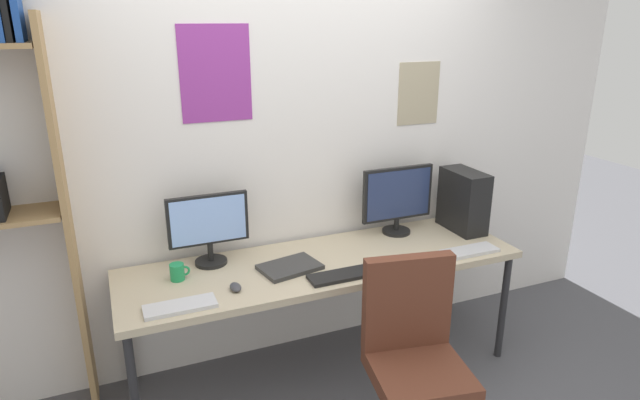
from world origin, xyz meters
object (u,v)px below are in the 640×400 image
(pc_tower, at_px, (463,201))
(keyboard_left, at_px, (180,306))
(monitor_left, at_px, (209,226))
(computer_mouse, at_px, (235,287))
(desk, at_px, (323,268))
(coffee_mug, at_px, (178,272))
(keyboard_center, at_px, (340,276))
(keyboard_right, at_px, (469,251))
(laptop_closed, at_px, (290,267))
(office_chair, at_px, (414,379))
(monitor_right, at_px, (398,198))

(pc_tower, height_order, keyboard_left, pc_tower)
(monitor_left, distance_m, computer_mouse, 0.42)
(desk, xyz_separation_m, computer_mouse, (-0.55, -0.15, 0.07))
(pc_tower, bearing_deg, keyboard_left, -169.96)
(pc_tower, distance_m, computer_mouse, 1.61)
(monitor_left, xyz_separation_m, coffee_mug, (-0.20, -0.14, -0.18))
(keyboard_center, bearing_deg, pc_tower, 17.86)
(desk, relative_size, keyboard_right, 6.55)
(pc_tower, relative_size, keyboard_center, 1.14)
(keyboard_right, distance_m, computer_mouse, 1.39)
(monitor_left, height_order, keyboard_left, monitor_left)
(keyboard_center, relative_size, keyboard_right, 0.99)
(pc_tower, distance_m, keyboard_center, 1.09)
(keyboard_left, bearing_deg, monitor_left, 61.51)
(laptop_closed, bearing_deg, desk, -3.15)
(pc_tower, relative_size, keyboard_left, 1.16)
(office_chair, distance_m, keyboard_center, 0.64)
(computer_mouse, distance_m, laptop_closed, 0.36)
(monitor_left, bearing_deg, coffee_mug, -146.37)
(keyboard_center, bearing_deg, desk, 90.00)
(computer_mouse, distance_m, coffee_mug, 0.34)
(desk, distance_m, keyboard_left, 0.87)
(desk, height_order, computer_mouse, computer_mouse)
(laptop_closed, bearing_deg, pc_tower, -5.19)
(office_chair, xyz_separation_m, laptop_closed, (-0.38, 0.71, 0.35))
(laptop_closed, bearing_deg, keyboard_right, -21.93)
(desk, bearing_deg, monitor_right, 19.49)
(office_chair, xyz_separation_m, monitor_left, (-0.76, 0.95, 0.57))
(desk, height_order, monitor_right, monitor_right)
(monitor_left, distance_m, keyboard_left, 0.55)
(monitor_left, height_order, computer_mouse, monitor_left)
(laptop_closed, bearing_deg, keyboard_left, -173.50)
(coffee_mug, bearing_deg, desk, -5.49)
(keyboard_right, height_order, coffee_mug, coffee_mug)
(monitor_left, bearing_deg, pc_tower, -3.95)
(keyboard_left, relative_size, coffee_mug, 3.22)
(office_chair, xyz_separation_m, computer_mouse, (-0.71, 0.59, 0.35))
(monitor_left, distance_m, coffee_mug, 0.30)
(office_chair, xyz_separation_m, keyboard_left, (-1.00, 0.51, 0.35))
(monitor_right, xyz_separation_m, keyboard_right, (0.24, -0.44, -0.23))
(desk, height_order, pc_tower, pc_tower)
(desk, bearing_deg, computer_mouse, -164.59)
(keyboard_right, bearing_deg, coffee_mug, 169.41)
(keyboard_left, bearing_deg, coffee_mug, 83.12)
(keyboard_center, bearing_deg, computer_mouse, 171.92)
(pc_tower, bearing_deg, office_chair, -135.79)
(desk, distance_m, office_chair, 0.81)
(monitor_right, xyz_separation_m, keyboard_left, (-1.44, -0.44, -0.23))
(keyboard_center, bearing_deg, office_chair, -72.31)
(keyboard_left, relative_size, keyboard_right, 0.98)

